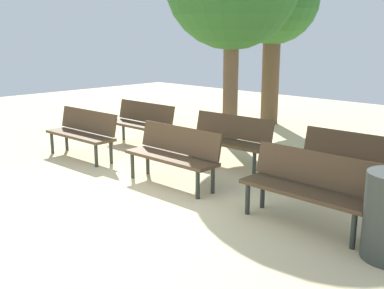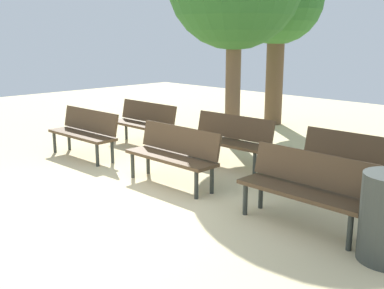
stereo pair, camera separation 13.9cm
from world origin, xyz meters
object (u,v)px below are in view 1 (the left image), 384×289
bench_r0_c0 (83,131)px  bench_r1_c1 (229,137)px  bench_r0_c1 (174,152)px  tree_1 (273,1)px  bench_r1_c0 (141,121)px  bench_r0_c2 (308,184)px  bench_r1_c2 (352,160)px

bench_r0_c0 → bench_r1_c1: (2.28, 1.44, 0.00)m
bench_r0_c0 → bench_r0_c1: (2.35, 0.07, 0.00)m
bench_r1_c1 → tree_1: bearing=112.9°
bench_r0_c1 → bench_r0_c0: bearing=-179.2°
bench_r0_c0 → bench_r1_c0: 1.38m
bench_r0_c2 → bench_r1_c2: same height
bench_r0_c1 → tree_1: (-1.86, 5.14, 2.52)m
bench_r0_c2 → bench_r1_c1: same height
bench_r1_c2 → bench_r1_c0: bearing=179.9°
bench_r1_c0 → tree_1: size_ratio=0.38×
bench_r0_c2 → tree_1: tree_1 is taller
bench_r0_c1 → bench_r0_c2: 2.24m
bench_r1_c0 → bench_r1_c2: (4.47, 0.12, 0.00)m
bench_r0_c1 → bench_r1_c2: size_ratio=1.00×
bench_r0_c2 → tree_1: 7.02m
bench_r0_c0 → tree_1: bearing=82.6°
bench_r0_c0 → bench_r1_c0: size_ratio=1.00×
bench_r1_c2 → bench_r0_c0: bearing=-163.2°
bench_r1_c1 → bench_r0_c0: bearing=-150.2°
bench_r0_c0 → bench_r1_c2: 4.73m
bench_r1_c2 → tree_1: 6.01m
bench_r0_c2 → bench_r1_c1: bearing=150.3°
bench_r0_c2 → tree_1: bearing=128.9°
bench_r1_c1 → bench_r1_c2: bearing=-1.0°
tree_1 → bench_r0_c0: bearing=-95.3°
bench_r0_c0 → bench_r0_c2: 4.60m
bench_r1_c0 → bench_r0_c1: bearing=-30.4°
bench_r0_c2 → bench_r1_c0: (-4.58, 1.26, 0.00)m
bench_r0_c0 → bench_r1_c2: (4.48, 1.50, 0.00)m
bench_r0_c1 → tree_1: tree_1 is taller
bench_r0_c0 → tree_1: (0.49, 5.22, 2.52)m
bench_r0_c2 → bench_r1_c1: 2.67m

